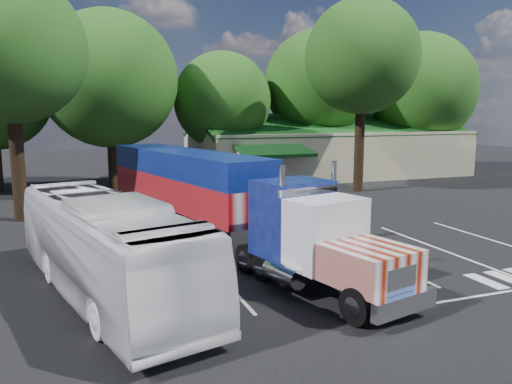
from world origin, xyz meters
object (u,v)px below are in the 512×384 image
object	(u,v)px
silver_sedan	(248,176)
semi_truck	(211,191)
tour_bus	(105,246)
bicycle	(318,203)
woman	(364,218)

from	to	relation	value
silver_sedan	semi_truck	bearing A→B (deg)	-175.41
semi_truck	tour_bus	world-z (taller)	semi_truck
tour_bus	silver_sedan	distance (m)	24.07
semi_truck	bicycle	world-z (taller)	semi_truck
semi_truck	woman	world-z (taller)	semi_truck
woman	bicycle	size ratio (longest dim) A/B	1.16
semi_truck	tour_bus	size ratio (longest dim) A/B	1.71
bicycle	silver_sedan	bearing A→B (deg)	81.39
semi_truck	silver_sedan	xyz separation A→B (m)	(7.26, 15.83, -1.53)
bicycle	semi_truck	bearing A→B (deg)	-158.52
tour_bus	silver_sedan	xyz separation A→B (m)	(12.00, 20.85, -0.82)
semi_truck	tour_bus	bearing A→B (deg)	-147.25
bicycle	tour_bus	distance (m)	16.06
semi_truck	tour_bus	distance (m)	6.94
tour_bus	silver_sedan	bearing A→B (deg)	45.63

